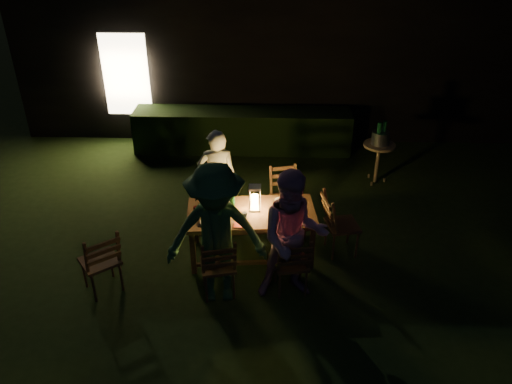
{
  "coord_description": "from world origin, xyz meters",
  "views": [
    {
      "loc": [
        0.07,
        -5.32,
        4.24
      ],
      "look_at": [
        -0.12,
        0.53,
        0.86
      ],
      "focal_mm": 35.0,
      "sensor_mm": 36.0,
      "label": 1
    }
  ],
  "objects_px": {
    "chair_far_right": "(285,207)",
    "chair_end": "(340,234)",
    "side_table": "(379,148)",
    "chair_near_left": "(219,275)",
    "person_house_side": "(217,179)",
    "bottle_bucket_b": "(383,134)",
    "chair_spare": "(102,271)",
    "bottle_table": "(232,203)",
    "dining_table": "(251,216)",
    "person_opp_right": "(293,237)",
    "lantern": "(255,199)",
    "ice_bucket": "(381,138)",
    "bottle_bucket_a": "(378,136)",
    "person_opp_left": "(216,235)",
    "chair_far_left": "(219,209)",
    "chair_near_right": "(291,273)"
  },
  "relations": [
    {
      "from": "person_opp_left",
      "to": "lantern",
      "type": "height_order",
      "value": "person_opp_left"
    },
    {
      "from": "chair_far_right",
      "to": "person_opp_right",
      "type": "distance_m",
      "value": 1.69
    },
    {
      "from": "chair_near_right",
      "to": "chair_end",
      "type": "xyz_separation_m",
      "value": [
        0.7,
        0.84,
        0.02
      ]
    },
    {
      "from": "person_opp_left",
      "to": "side_table",
      "type": "distance_m",
      "value": 3.93
    },
    {
      "from": "chair_far_right",
      "to": "chair_end",
      "type": "distance_m",
      "value": 1.03
    },
    {
      "from": "person_opp_right",
      "to": "bottle_bucket_b",
      "type": "height_order",
      "value": "person_opp_right"
    },
    {
      "from": "side_table",
      "to": "chair_end",
      "type": "bearing_deg",
      "value": -112.58
    },
    {
      "from": "chair_near_right",
      "to": "chair_spare",
      "type": "bearing_deg",
      "value": 172.66
    },
    {
      "from": "chair_far_left",
      "to": "person_opp_right",
      "type": "xyz_separation_m",
      "value": [
        1.05,
        -1.5,
        0.56
      ]
    },
    {
      "from": "chair_far_left",
      "to": "person_opp_right",
      "type": "distance_m",
      "value": 1.91
    },
    {
      "from": "chair_far_left",
      "to": "chair_end",
      "type": "relative_size",
      "value": 1.01
    },
    {
      "from": "person_house_side",
      "to": "bottle_bucket_b",
      "type": "relative_size",
      "value": 4.82
    },
    {
      "from": "chair_end",
      "to": "person_opp_right",
      "type": "xyz_separation_m",
      "value": [
        -0.7,
        -0.89,
        0.56
      ]
    },
    {
      "from": "chair_far_right",
      "to": "bottle_bucket_b",
      "type": "xyz_separation_m",
      "value": [
        1.67,
        1.41,
        0.61
      ]
    },
    {
      "from": "dining_table",
      "to": "person_opp_left",
      "type": "relative_size",
      "value": 0.97
    },
    {
      "from": "chair_near_left",
      "to": "person_house_side",
      "type": "xyz_separation_m",
      "value": [
        -0.15,
        1.58,
        0.49
      ]
    },
    {
      "from": "ice_bucket",
      "to": "chair_far_left",
      "type": "bearing_deg",
      "value": -150.63
    },
    {
      "from": "chair_near_left",
      "to": "bottle_table",
      "type": "bearing_deg",
      "value": 68.47
    },
    {
      "from": "chair_end",
      "to": "bottle_bucket_a",
      "type": "distance_m",
      "value": 2.27
    },
    {
      "from": "ice_bucket",
      "to": "bottle_table",
      "type": "bearing_deg",
      "value": -136.52
    },
    {
      "from": "chair_near_right",
      "to": "chair_far_left",
      "type": "relative_size",
      "value": 0.93
    },
    {
      "from": "chair_far_left",
      "to": "person_opp_left",
      "type": "height_order",
      "value": "person_opp_left"
    },
    {
      "from": "chair_far_right",
      "to": "chair_end",
      "type": "relative_size",
      "value": 0.96
    },
    {
      "from": "bottle_bucket_a",
      "to": "chair_far_right",
      "type": "bearing_deg",
      "value": -139.58
    },
    {
      "from": "chair_spare",
      "to": "person_opp_left",
      "type": "relative_size",
      "value": 0.53
    },
    {
      "from": "side_table",
      "to": "lantern",
      "type": "bearing_deg",
      "value": -133.7
    },
    {
      "from": "bottle_bucket_a",
      "to": "chair_spare",
      "type": "bearing_deg",
      "value": -142.63
    },
    {
      "from": "chair_far_left",
      "to": "ice_bucket",
      "type": "height_order",
      "value": "chair_far_left"
    },
    {
      "from": "lantern",
      "to": "chair_near_left",
      "type": "bearing_deg",
      "value": -115.78
    },
    {
      "from": "chair_near_right",
      "to": "person_opp_right",
      "type": "distance_m",
      "value": 0.58
    },
    {
      "from": "person_opp_right",
      "to": "bottle_bucket_b",
      "type": "bearing_deg",
      "value": 56.3
    },
    {
      "from": "person_opp_left",
      "to": "ice_bucket",
      "type": "height_order",
      "value": "person_opp_left"
    },
    {
      "from": "chair_far_left",
      "to": "person_opp_left",
      "type": "bearing_deg",
      "value": 89.39
    },
    {
      "from": "person_opp_right",
      "to": "ice_bucket",
      "type": "height_order",
      "value": "person_opp_right"
    },
    {
      "from": "chair_far_right",
      "to": "person_opp_left",
      "type": "height_order",
      "value": "person_opp_left"
    },
    {
      "from": "ice_bucket",
      "to": "bottle_bucket_a",
      "type": "relative_size",
      "value": 0.94
    },
    {
      "from": "chair_spare",
      "to": "person_opp_right",
      "type": "bearing_deg",
      "value": -37.2
    },
    {
      "from": "bottle_bucket_b",
      "to": "dining_table",
      "type": "bearing_deg",
      "value": -133.76
    },
    {
      "from": "chair_far_left",
      "to": "chair_end",
      "type": "height_order",
      "value": "chair_far_left"
    },
    {
      "from": "chair_far_right",
      "to": "person_house_side",
      "type": "distance_m",
      "value": 1.11
    },
    {
      "from": "chair_spare",
      "to": "person_opp_left",
      "type": "xyz_separation_m",
      "value": [
        1.45,
        -0.06,
        0.62
      ]
    },
    {
      "from": "lantern",
      "to": "bottle_table",
      "type": "height_order",
      "value": "lantern"
    },
    {
      "from": "chair_far_left",
      "to": "side_table",
      "type": "relative_size",
      "value": 1.34
    },
    {
      "from": "person_opp_right",
      "to": "chair_far_right",
      "type": "bearing_deg",
      "value": 86.48
    },
    {
      "from": "dining_table",
      "to": "person_house_side",
      "type": "bearing_deg",
      "value": 118.76
    },
    {
      "from": "chair_spare",
      "to": "bottle_table",
      "type": "height_order",
      "value": "bottle_table"
    },
    {
      "from": "chair_near_right",
      "to": "bottle_table",
      "type": "xyz_separation_m",
      "value": [
        -0.77,
        0.7,
        0.58
      ]
    },
    {
      "from": "lantern",
      "to": "ice_bucket",
      "type": "height_order",
      "value": "lantern"
    },
    {
      "from": "dining_table",
      "to": "side_table",
      "type": "xyz_separation_m",
      "value": [
        2.09,
        2.19,
        0.0
      ]
    },
    {
      "from": "side_table",
      "to": "chair_far_right",
      "type": "bearing_deg",
      "value": -139.63
    }
  ]
}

